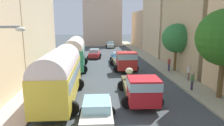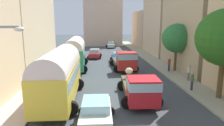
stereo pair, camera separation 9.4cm
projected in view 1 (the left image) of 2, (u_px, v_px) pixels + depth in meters
ground_plane at (108, 63)px, 30.41m from camera, size 154.00×154.00×0.00m
sidewalk_left at (60, 63)px, 29.82m from camera, size 2.50×70.00×0.14m
sidewalk_right at (155, 62)px, 30.97m from camera, size 2.50×70.00×0.14m
building_left_2 at (22, 22)px, 25.16m from camera, size 5.11×14.59×12.12m
building_right_2 at (198, 23)px, 25.75m from camera, size 5.66×12.11×11.93m
building_right_3 at (162, 20)px, 38.36m from camera, size 5.18×12.05×12.95m
building_right_4 at (145, 29)px, 51.32m from camera, size 4.41×13.00×8.83m
distant_church at (102, 17)px, 53.99m from camera, size 10.00×7.23×21.60m
parked_bus_0 at (60, 73)px, 15.26m from camera, size 3.33×8.64×4.05m
parked_bus_1 at (75, 52)px, 26.26m from camera, size 3.46×8.62×4.09m
cargo_truck_0 at (140, 87)px, 15.21m from camera, size 3.18×6.68×2.28m
cargo_truck_1 at (124, 60)px, 25.65m from camera, size 3.33×6.94×2.53m
car_0 at (118, 57)px, 31.11m from camera, size 2.30×4.28×1.53m
car_1 at (110, 45)px, 49.13m from camera, size 2.31×4.19×1.54m
car_2 at (97, 113)px, 11.82m from camera, size 2.42×3.89×1.58m
car_3 at (94, 53)px, 34.82m from camera, size 2.53×4.26×1.56m
pedestrian_1 at (169, 64)px, 24.64m from camera, size 0.45×0.45×1.84m
pedestrian_2 at (189, 72)px, 20.65m from camera, size 0.46×0.46×1.84m
pedestrian_3 at (192, 80)px, 17.64m from camera, size 0.44×0.44×1.76m
roadside_tree_2 at (176, 38)px, 24.28m from camera, size 3.50×3.50×5.93m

